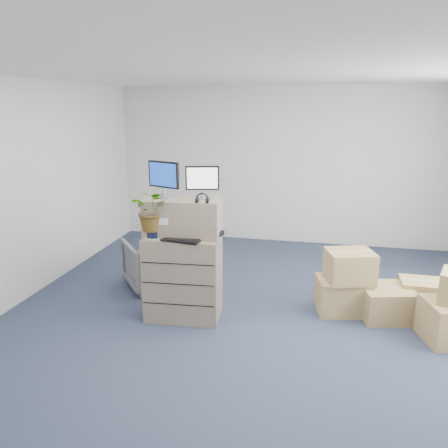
{
  "coord_description": "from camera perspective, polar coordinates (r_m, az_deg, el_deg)",
  "views": [
    {
      "loc": [
        0.68,
        -4.38,
        2.46
      ],
      "look_at": [
        -0.38,
        0.4,
        1.12
      ],
      "focal_mm": 35.0,
      "sensor_mm": 36.0,
      "label": 1
    }
  ],
  "objects": [
    {
      "name": "filing_cabinet_upper",
      "position": [
        5.02,
        -5.41,
        0.89
      ],
      "size": [
        0.89,
        0.49,
        0.43
      ],
      "primitive_type": "cube",
      "rotation": [
        0.0,
        0.0,
        0.08
      ],
      "color": "gray",
      "rests_on": "filing_cabinet_lower"
    },
    {
      "name": "keyboard",
      "position": [
        4.86,
        -5.58,
        -2.1
      ],
      "size": [
        0.45,
        0.23,
        0.02
      ],
      "primitive_type": "cube",
      "rotation": [
        0.0,
        0.0,
        -0.13
      ],
      "color": "black",
      "rests_on": "filing_cabinet_lower"
    },
    {
      "name": "potted_plant",
      "position": [
        4.95,
        -9.26,
        1.04
      ],
      "size": [
        0.5,
        0.54,
        0.45
      ],
      "rotation": [
        0.0,
        0.0,
        0.08
      ],
      "color": "#A5C59F",
      "rests_on": "filing_cabinet_lower"
    },
    {
      "name": "filing_cabinet_lower",
      "position": [
        5.21,
        -5.34,
        -6.91
      ],
      "size": [
        0.9,
        0.59,
        1.0
      ],
      "primitive_type": "cube",
      "rotation": [
        0.0,
        0.0,
        0.08
      ],
      "color": "gray",
      "rests_on": "ground"
    },
    {
      "name": "phone_dock",
      "position": [
        5.05,
        -5.47,
        -0.99
      ],
      "size": [
        0.07,
        0.06,
        0.14
      ],
      "rotation": [
        0.0,
        0.0,
        0.08
      ],
      "color": "silver",
      "rests_on": "filing_cabinet_lower"
    },
    {
      "name": "wall_back",
      "position": [
        7.99,
        7.51,
        7.52
      ],
      "size": [
        6.0,
        0.02,
        2.8
      ],
      "primitive_type": "cube",
      "color": "silver",
      "rests_on": "ground"
    },
    {
      "name": "office_chair",
      "position": [
        6.15,
        -9.15,
        -4.75
      ],
      "size": [
        1.0,
        0.99,
        0.75
      ],
      "primitive_type": "imported",
      "rotation": [
        0.0,
        0.0,
        3.83
      ],
      "color": "#5C5C61",
      "rests_on": "ground"
    },
    {
      "name": "external_drive",
      "position": [
        5.04,
        -1.22,
        -1.2
      ],
      "size": [
        0.21,
        0.17,
        0.05
      ],
      "primitive_type": "cube",
      "rotation": [
        0.0,
        0.0,
        -0.25
      ],
      "color": "black",
      "rests_on": "filing_cabinet_lower"
    },
    {
      "name": "headphones",
      "position": [
        4.75,
        -2.87,
        3.25
      ],
      "size": [
        0.14,
        0.03,
        0.14
      ],
      "primitive_type": "torus",
      "rotation": [
        1.57,
        0.0,
        0.08
      ],
      "color": "black",
      "rests_on": "filing_cabinet_upper"
    },
    {
      "name": "mouse",
      "position": [
        4.85,
        -2.55,
        -2.02
      ],
      "size": [
        0.09,
        0.06,
        0.03
      ],
      "primitive_type": "ellipsoid",
      "rotation": [
        0.0,
        0.0,
        0.04
      ],
      "color": "silver",
      "rests_on": "filing_cabinet_lower"
    },
    {
      "name": "monitor_right",
      "position": [
        4.92,
        -2.84,
        5.69
      ],
      "size": [
        0.37,
        0.19,
        0.37
      ],
      "rotation": [
        0.0,
        0.0,
        0.25
      ],
      "color": "#99999E",
      "rests_on": "filing_cabinet_upper"
    },
    {
      "name": "tissue_box",
      "position": [
        5.08,
        -1.63,
        -0.31
      ],
      "size": [
        0.23,
        0.17,
        0.08
      ],
      "primitive_type": "cube",
      "rotation": [
        0.0,
        0.0,
        0.37
      ],
      "color": "#4099DB",
      "rests_on": "external_drive"
    },
    {
      "name": "ground",
      "position": [
        5.07,
        3.28,
        -13.78
      ],
      "size": [
        7.0,
        7.0,
        0.0
      ],
      "primitive_type": "plane",
      "color": "#2A354B",
      "rests_on": "ground"
    },
    {
      "name": "cardboard_boxes",
      "position": [
        5.52,
        21.87,
        -8.94
      ],
      "size": [
        1.85,
        1.11,
        0.79
      ],
      "color": "#A37D4E",
      "rests_on": "ground"
    },
    {
      "name": "monitor_left",
      "position": [
        5.02,
        -7.88,
        6.05
      ],
      "size": [
        0.41,
        0.23,
        0.42
      ],
      "rotation": [
        0.0,
        0.0,
        -0.35
      ],
      "color": "#99999E",
      "rests_on": "filing_cabinet_upper"
    },
    {
      "name": "water_bottle",
      "position": [
        5.03,
        -4.33,
        -0.14
      ],
      "size": [
        0.07,
        0.07,
        0.25
      ],
      "primitive_type": "cylinder",
      "color": "gray",
      "rests_on": "filing_cabinet_lower"
    }
  ]
}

